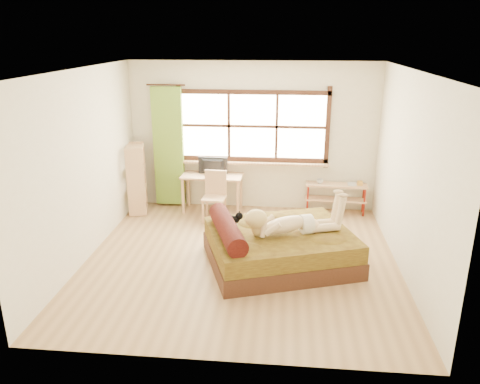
# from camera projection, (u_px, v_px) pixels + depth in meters

# --- Properties ---
(floor) EXTENTS (4.50, 4.50, 0.00)m
(floor) POSITION_uv_depth(u_px,v_px,m) (241.00, 260.00, 6.85)
(floor) COLOR #9E754C
(floor) RESTS_ON ground
(ceiling) EXTENTS (4.50, 4.50, 0.00)m
(ceiling) POSITION_uv_depth(u_px,v_px,m) (241.00, 70.00, 5.98)
(ceiling) COLOR white
(ceiling) RESTS_ON wall_back
(wall_back) EXTENTS (4.50, 0.00, 4.50)m
(wall_back) POSITION_uv_depth(u_px,v_px,m) (253.00, 137.00, 8.54)
(wall_back) COLOR silver
(wall_back) RESTS_ON floor
(wall_front) EXTENTS (4.50, 0.00, 4.50)m
(wall_front) POSITION_uv_depth(u_px,v_px,m) (218.00, 239.00, 4.30)
(wall_front) COLOR silver
(wall_front) RESTS_ON floor
(wall_left) EXTENTS (0.00, 4.50, 4.50)m
(wall_left) POSITION_uv_depth(u_px,v_px,m) (83.00, 167.00, 6.63)
(wall_left) COLOR silver
(wall_left) RESTS_ON floor
(wall_right) EXTENTS (0.00, 4.50, 4.50)m
(wall_right) POSITION_uv_depth(u_px,v_px,m) (409.00, 176.00, 6.21)
(wall_right) COLOR silver
(wall_right) RESTS_ON floor
(window) EXTENTS (2.80, 0.16, 1.46)m
(window) POSITION_uv_depth(u_px,v_px,m) (253.00, 129.00, 8.46)
(window) COLOR #FFEDBF
(window) RESTS_ON wall_back
(curtain) EXTENTS (0.55, 0.10, 2.20)m
(curtain) POSITION_uv_depth(u_px,v_px,m) (169.00, 147.00, 8.63)
(curtain) COLOR olive
(curtain) RESTS_ON wall_back
(bed) EXTENTS (2.38, 2.13, 0.75)m
(bed) POSITION_uv_depth(u_px,v_px,m) (277.00, 246.00, 6.67)
(bed) COLOR black
(bed) RESTS_ON floor
(woman) EXTENTS (1.44, 0.82, 0.59)m
(woman) POSITION_uv_depth(u_px,v_px,m) (292.00, 213.00, 6.45)
(woman) COLOR beige
(woman) RESTS_ON bed
(kitten) EXTENTS (0.32, 0.21, 0.24)m
(kitten) POSITION_uv_depth(u_px,v_px,m) (231.00, 219.00, 6.73)
(kitten) COLOR black
(kitten) RESTS_ON bed
(desk) EXTENTS (1.13, 0.56, 0.69)m
(desk) POSITION_uv_depth(u_px,v_px,m) (212.00, 180.00, 8.56)
(desk) COLOR tan
(desk) RESTS_ON floor
(monitor) EXTENTS (0.54, 0.10, 0.31)m
(monitor) POSITION_uv_depth(u_px,v_px,m) (212.00, 166.00, 8.53)
(monitor) COLOR black
(monitor) RESTS_ON desk
(chair) EXTENTS (0.41, 0.41, 0.87)m
(chair) POSITION_uv_depth(u_px,v_px,m) (215.00, 193.00, 8.24)
(chair) COLOR tan
(chair) RESTS_ON floor
(pipe_shelf) EXTENTS (1.12, 0.34, 0.62)m
(pipe_shelf) POSITION_uv_depth(u_px,v_px,m) (337.00, 192.00, 8.53)
(pipe_shelf) COLOR tan
(pipe_shelf) RESTS_ON floor
(cup) EXTENTS (0.12, 0.12, 0.09)m
(cup) POSITION_uv_depth(u_px,v_px,m) (320.00, 181.00, 8.50)
(cup) COLOR gray
(cup) RESTS_ON pipe_shelf
(book) EXTENTS (0.16, 0.21, 0.02)m
(book) POSITION_uv_depth(u_px,v_px,m) (348.00, 184.00, 8.46)
(book) COLOR gray
(book) RESTS_ON pipe_shelf
(bookshelf) EXTENTS (0.43, 0.60, 1.26)m
(bookshelf) POSITION_uv_depth(u_px,v_px,m) (137.00, 179.00, 8.51)
(bookshelf) COLOR tan
(bookshelf) RESTS_ON floor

